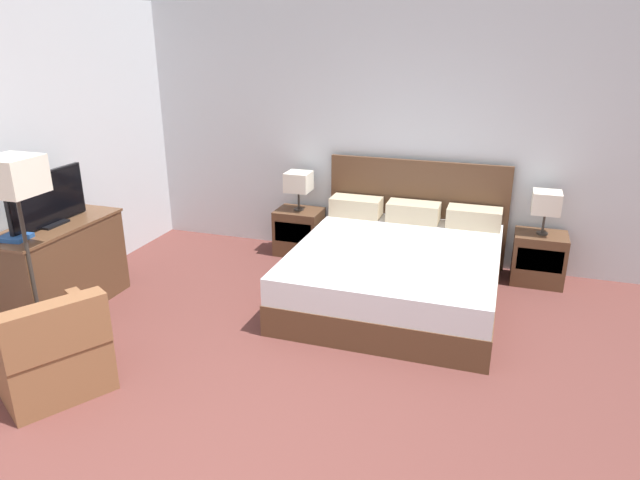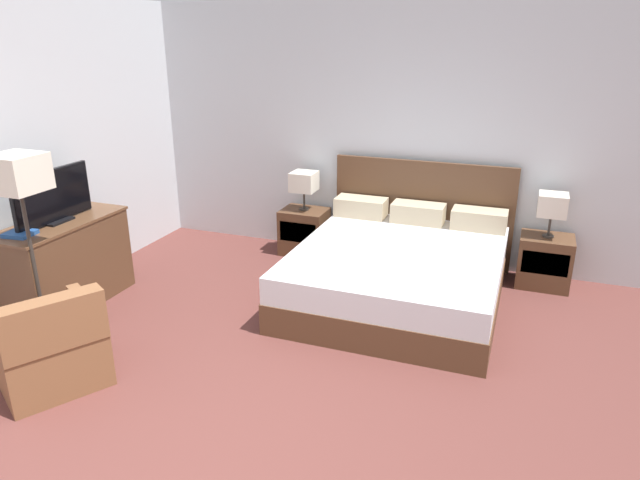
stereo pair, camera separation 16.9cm
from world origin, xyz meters
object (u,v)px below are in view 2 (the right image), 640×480
(table_lamp_left, at_px, (304,182))
(dresser, at_px, (65,262))
(nightstand_left, at_px, (304,231))
(nightstand_right, at_px, (544,261))
(table_lamp_right, at_px, (553,205))
(tv, at_px, (53,197))
(armchair_by_window, at_px, (50,349))
(bed, at_px, (400,269))
(floor_lamp, at_px, (19,185))
(book_red_cover, at_px, (20,234))

(table_lamp_left, relative_size, dresser, 0.35)
(nightstand_left, distance_m, nightstand_right, 2.59)
(table_lamp_right, distance_m, tv, 4.62)
(table_lamp_right, relative_size, dresser, 0.35)
(table_lamp_right, xyz_separation_m, tv, (-4.15, -2.02, 0.20))
(armchair_by_window, bearing_deg, tv, 128.83)
(armchair_by_window, bearing_deg, dresser, 128.58)
(bed, bearing_deg, table_lamp_left, 148.81)
(floor_lamp, bearing_deg, book_red_cover, 149.68)
(table_lamp_right, distance_m, book_red_cover, 4.81)
(nightstand_left, xyz_separation_m, tv, (-1.56, -2.02, 0.79))
(bed, relative_size, book_red_cover, 9.73)
(table_lamp_left, bearing_deg, book_red_cover, -122.95)
(tv, bearing_deg, dresser, 101.42)
(table_lamp_left, distance_m, tv, 2.56)
(nightstand_right, bearing_deg, nightstand_left, 180.00)
(book_red_cover, distance_m, floor_lamp, 0.58)
(book_red_cover, relative_size, floor_lamp, 0.14)
(tv, relative_size, book_red_cover, 3.88)
(nightstand_right, xyz_separation_m, table_lamp_left, (-2.59, 0.00, 0.58))
(table_lamp_right, distance_m, armchair_by_window, 4.55)
(tv, bearing_deg, armchair_by_window, -51.17)
(floor_lamp, bearing_deg, table_lamp_right, 33.67)
(armchair_by_window, bearing_deg, table_lamp_left, 76.86)
(floor_lamp, bearing_deg, nightstand_right, 33.66)
(tv, bearing_deg, floor_lamp, -63.97)
(nightstand_right, relative_size, floor_lamp, 0.33)
(tv, height_order, book_red_cover, tv)
(nightstand_left, xyz_separation_m, floor_lamp, (-1.29, -2.58, 1.06))
(book_red_cover, xyz_separation_m, armchair_by_window, (0.85, -0.65, -0.55))
(bed, relative_size, table_lamp_right, 4.91)
(table_lamp_left, bearing_deg, floor_lamp, -116.51)
(table_lamp_left, xyz_separation_m, floor_lamp, (-1.29, -2.58, 0.48))
(bed, xyz_separation_m, nightstand_right, (1.29, 0.78, -0.03))
(table_lamp_left, xyz_separation_m, book_red_cover, (-1.57, -2.42, -0.01))
(dresser, bearing_deg, nightstand_left, 52.14)
(nightstand_left, bearing_deg, book_red_cover, -122.96)
(dresser, bearing_deg, book_red_cover, -90.64)
(nightstand_left, relative_size, book_red_cover, 2.36)
(nightstand_right, distance_m, table_lamp_right, 0.58)
(table_lamp_left, relative_size, book_red_cover, 1.98)
(nightstand_left, height_order, table_lamp_left, table_lamp_left)
(table_lamp_left, bearing_deg, table_lamp_right, 0.00)
(floor_lamp, bearing_deg, table_lamp_left, 63.49)
(nightstand_left, distance_m, table_lamp_right, 2.65)
(floor_lamp, bearing_deg, bed, 34.87)
(table_lamp_right, xyz_separation_m, armchair_by_window, (-3.31, -3.07, -0.56))
(bed, relative_size, dresser, 1.74)
(table_lamp_left, height_order, book_red_cover, table_lamp_left)
(dresser, xyz_separation_m, book_red_cover, (-0.00, -0.41, 0.41))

